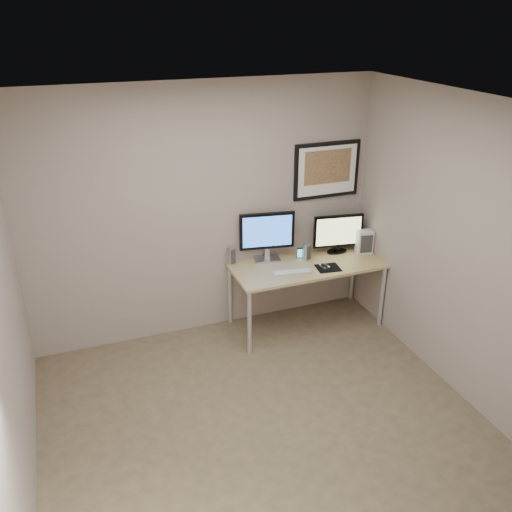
% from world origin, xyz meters
% --- Properties ---
extents(floor, '(3.60, 3.60, 0.00)m').
position_xyz_m(floor, '(0.00, 0.00, 0.00)').
color(floor, brown).
rests_on(floor, ground).
extents(room, '(3.60, 3.60, 3.60)m').
position_xyz_m(room, '(0.00, 0.45, 1.64)').
color(room, white).
rests_on(room, ground).
extents(desk, '(1.60, 0.70, 0.73)m').
position_xyz_m(desk, '(1.00, 1.35, 0.66)').
color(desk, '#9C814B').
rests_on(desk, floor).
extents(framed_art, '(0.75, 0.04, 0.60)m').
position_xyz_m(framed_art, '(1.35, 1.68, 1.62)').
color(framed_art, black).
rests_on(framed_art, room).
extents(monitor_large, '(0.58, 0.23, 0.53)m').
position_xyz_m(monitor_large, '(0.64, 1.60, 1.02)').
color(monitor_large, '#ADADB2').
rests_on(monitor_large, desk).
extents(monitor_tv, '(0.55, 0.16, 0.43)m').
position_xyz_m(monitor_tv, '(1.44, 1.50, 0.96)').
color(monitor_tv, black).
rests_on(monitor_tv, desk).
extents(speaker_left, '(0.10, 0.10, 0.19)m').
position_xyz_m(speaker_left, '(0.25, 1.63, 0.83)').
color(speaker_left, '#ADADB2').
rests_on(speaker_left, desk).
extents(speaker_right, '(0.10, 0.10, 0.19)m').
position_xyz_m(speaker_right, '(1.03, 1.44, 0.82)').
color(speaker_right, '#ADADB2').
rests_on(speaker_right, desk).
extents(phone_dock, '(0.08, 0.08, 0.14)m').
position_xyz_m(phone_dock, '(0.97, 1.48, 0.80)').
color(phone_dock, black).
rests_on(phone_dock, desk).
extents(keyboard, '(0.41, 0.17, 0.01)m').
position_xyz_m(keyboard, '(0.77, 1.22, 0.74)').
color(keyboard, '#B7B7BC').
rests_on(keyboard, desk).
extents(mousepad, '(0.27, 0.24, 0.00)m').
position_xyz_m(mousepad, '(1.16, 1.18, 0.73)').
color(mousepad, black).
rests_on(mousepad, desk).
extents(mouse, '(0.08, 0.11, 0.04)m').
position_xyz_m(mouse, '(1.13, 1.20, 0.75)').
color(mouse, black).
rests_on(mouse, mousepad).
extents(fan_unit, '(0.19, 0.15, 0.26)m').
position_xyz_m(fan_unit, '(1.71, 1.39, 0.86)').
color(fan_unit, silver).
rests_on(fan_unit, desk).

